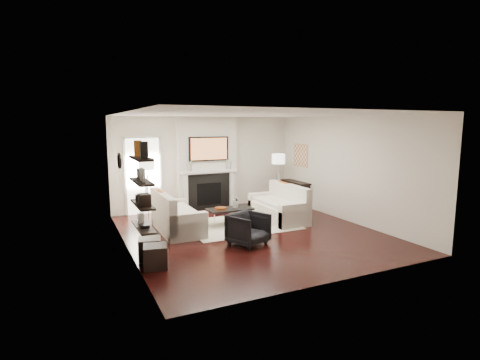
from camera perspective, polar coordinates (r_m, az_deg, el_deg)
name	(u,v)px	position (r m, az deg, el deg)	size (l,w,h in m)	color
room_envelope	(251,175)	(8.43, 1.74, 0.81)	(6.00, 6.00, 6.00)	black
chimney_breast	(207,163)	(11.05, -5.04, 2.58)	(1.80, 0.25, 2.70)	silver
fireplace_surround	(209,192)	(11.04, -4.74, -1.77)	(1.30, 0.02, 1.04)	black
firebox	(209,194)	(11.05, -4.73, -2.13)	(0.75, 0.02, 0.65)	black
mantel_pilaster_l	(186,193)	(10.78, -8.27, -1.91)	(0.12, 0.08, 1.10)	white
mantel_pilaster_r	(232,189)	(11.28, -1.26, -1.37)	(0.12, 0.08, 1.10)	white
mantel_shelf	(209,172)	(10.91, -4.69, 1.29)	(1.70, 0.18, 0.07)	white
tv_body	(209,149)	(10.87, -4.78, 4.76)	(1.20, 0.06, 0.70)	black
tv_screen	(209,149)	(10.84, -4.72, 4.75)	(1.10, 0.01, 0.62)	#BF723F
candlestick_l_tall	(191,166)	(10.72, -7.47, 2.12)	(0.04, 0.04, 0.30)	silver
candlestick_l_short	(187,167)	(10.68, -8.14, 1.92)	(0.04, 0.04, 0.24)	silver
candlestick_r_tall	(227,164)	(11.10, -2.06, 2.40)	(0.04, 0.04, 0.30)	silver
candlestick_r_short	(231,165)	(11.15, -1.44, 2.28)	(0.04, 0.04, 0.24)	silver
hallway_panel	(143,176)	(10.70, -14.55, 0.54)	(0.90, 0.02, 2.10)	white
door_trim_l	(125,178)	(10.60, -17.08, 0.36)	(0.06, 0.06, 2.16)	white
door_trim_r	(160,175)	(10.78, -12.03, 0.68)	(0.06, 0.06, 2.16)	white
door_trim_top	(142,137)	(10.59, -14.75, 6.32)	(1.02, 0.06, 0.06)	white
rug	(239,225)	(9.34, -0.09, -6.86)	(2.60, 2.00, 0.01)	beige
loveseat_left_base	(178,222)	(8.90, -9.46, -6.38)	(0.85, 1.80, 0.42)	beige
loveseat_left_back	(163,210)	(8.75, -11.63, -4.57)	(0.18, 1.80, 0.80)	beige
loveseat_left_arm_n	(188,227)	(8.13, -7.90, -7.12)	(0.85, 0.18, 0.60)	beige
loveseat_left_arm_s	(169,211)	(9.64, -10.80, -4.72)	(0.85, 0.18, 0.60)	beige
loveseat_left_cushion	(180,211)	(8.85, -9.19, -4.72)	(0.63, 1.44, 0.10)	beige
pillow_left_orange	(160,199)	(8.99, -12.12, -2.91)	(0.10, 0.42, 0.42)	#B75B16
pillow_left_charcoal	(166,205)	(8.42, -11.18, -3.71)	(0.10, 0.40, 0.40)	black
loveseat_right_base	(278,212)	(9.82, 5.78, -4.91)	(0.85, 1.80, 0.42)	beige
loveseat_right_back	(289,199)	(9.93, 7.47, -2.92)	(0.18, 1.80, 0.80)	beige
loveseat_right_arm_n	(295,216)	(9.14, 8.42, -5.39)	(0.85, 0.18, 0.60)	beige
loveseat_right_arm_s	(263,203)	(10.49, 3.51, -3.52)	(0.85, 0.18, 0.60)	beige
loveseat_right_cushion	(276,203)	(9.74, 5.55, -3.45)	(0.63, 1.44, 0.10)	beige
pillow_right_orange	(283,190)	(10.14, 6.58, -1.50)	(0.10, 0.42, 0.42)	#B75B16
pillow_right_charcoal	(295,194)	(9.65, 8.45, -2.10)	(0.10, 0.40, 0.40)	black
coffee_table	(230,209)	(9.28, -1.54, -4.45)	(1.10, 0.55, 0.04)	black
coffee_leg_nw	(214,222)	(8.95, -3.91, -6.34)	(0.02, 0.02, 0.38)	silver
coffee_leg_ne	(252,217)	(9.34, 1.84, -5.69)	(0.02, 0.02, 0.38)	silver
coffee_leg_sw	(208,217)	(9.35, -4.90, -5.71)	(0.02, 0.02, 0.38)	silver
coffee_leg_se	(244,213)	(9.73, 0.65, -5.12)	(0.02, 0.02, 0.38)	silver
hurricane_glass	(235,202)	(9.31, -0.69, -3.41)	(0.14, 0.14, 0.24)	white
hurricane_candle	(235,205)	(9.32, -0.69, -3.80)	(0.11, 0.11, 0.17)	white
copper_bowl	(221,208)	(9.17, -2.97, -4.32)	(0.28, 0.28, 0.05)	#9E481A
armchair	(248,227)	(7.81, 1.27, -7.24)	(0.70, 0.65, 0.72)	black
lamp_left_post	(148,196)	(10.23, -13.87, -2.34)	(0.02, 0.02, 1.20)	silver
lamp_left_shade	(147,164)	(10.11, -14.04, 2.39)	(0.40, 0.40, 0.30)	white
lamp_left_leg_a	(152,195)	(10.25, -13.27, -2.30)	(0.02, 0.02, 1.25)	silver
lamp_left_leg_b	(145,195)	(10.31, -14.28, -2.27)	(0.02, 0.02, 1.25)	silver
lamp_left_leg_c	(146,197)	(10.13, -14.07, -2.46)	(0.02, 0.02, 1.25)	silver
lamp_right_post	(278,187)	(11.46, 5.81, -1.01)	(0.02, 0.02, 1.20)	silver
lamp_right_shade	(278,159)	(11.35, 5.87, 3.23)	(0.40, 0.40, 0.30)	white
lamp_right_leg_a	(281,186)	(11.51, 6.28, -0.97)	(0.02, 0.02, 1.25)	silver
lamp_right_leg_b	(275,186)	(11.51, 5.33, -0.96)	(0.02, 0.02, 1.25)	silver
lamp_right_leg_c	(278,187)	(11.35, 5.82, -1.10)	(0.02, 0.02, 1.25)	silver
console_top	(295,182)	(11.58, 8.42, -0.30)	(0.35, 1.20, 0.04)	black
console_leg_n	(305,197)	(11.20, 9.93, -2.58)	(0.30, 0.04, 0.71)	black
console_leg_s	(285,191)	(12.10, 6.94, -1.70)	(0.30, 0.04, 0.71)	black
wall_art	(301,155)	(11.56, 9.24, 3.75)	(0.03, 0.70, 0.70)	tan
shelf_bottom	(143,227)	(6.79, -14.51, -6.93)	(0.25, 1.00, 0.04)	black
shelf_lower	(143,204)	(6.69, -14.63, -3.63)	(0.25, 1.00, 0.04)	black
shelf_upper	(142,182)	(6.62, -14.76, -0.24)	(0.25, 1.00, 0.04)	black
shelf_top	(141,158)	(6.58, -14.89, 3.21)	(0.25, 1.00, 0.04)	black
decor_magfile_a	(144,150)	(6.27, -14.44, 4.42)	(0.12, 0.10, 0.28)	black
decor_magfile_b	(138,148)	(6.80, -15.31, 4.68)	(0.12, 0.10, 0.28)	#B75B16
decor_frame_a	(142,175)	(6.51, -14.64, 0.75)	(0.04, 0.30, 0.22)	white
decor_frame_b	(139,174)	(6.85, -15.17, 0.93)	(0.04, 0.22, 0.18)	black
decor_wine_rack	(144,200)	(6.48, -14.35, -2.94)	(0.18, 0.25, 0.20)	black
decor_box_small	(140,198)	(6.90, -15.02, -2.62)	(0.15, 0.12, 0.12)	black
decor_books	(144,226)	(6.69, -14.37, -6.78)	(0.14, 0.20, 0.05)	black
decor_box_tall	(141,218)	(6.96, -14.87, -5.64)	(0.10, 0.10, 0.18)	white
clock_rim	(119,161)	(8.45, -17.92, 2.81)	(0.34, 0.34, 0.04)	black
clock_face	(120,161)	(8.45, -17.76, 2.82)	(0.29, 0.29, 0.01)	white
ottoman_near	(150,249)	(7.21, -13.58, -10.14)	(0.40, 0.40, 0.40)	black
ottoman_far	(155,257)	(6.78, -12.77, -11.31)	(0.40, 0.40, 0.40)	black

